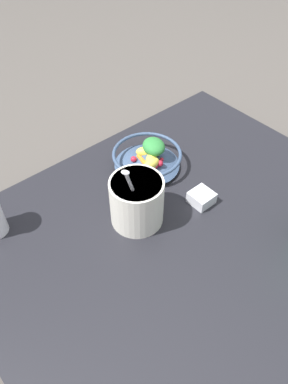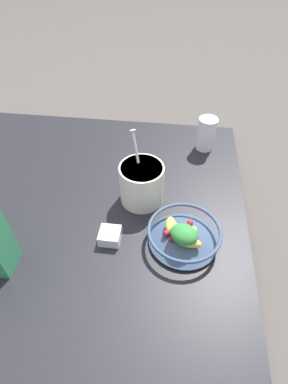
{
  "view_description": "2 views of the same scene",
  "coord_description": "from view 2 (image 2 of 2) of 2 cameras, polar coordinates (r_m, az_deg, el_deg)",
  "views": [
    {
      "loc": [
        0.48,
        0.3,
        0.79
      ],
      "look_at": [
        0.03,
        -0.22,
        0.09
      ],
      "focal_mm": 35.0,
      "sensor_mm": 36.0,
      "label": 1
    },
    {
      "loc": [
        -0.58,
        -0.28,
        0.74
      ],
      "look_at": [
        0.06,
        -0.21,
        0.08
      ],
      "focal_mm": 28.0,
      "sensor_mm": 36.0,
      "label": 2
    }
  ],
  "objects": [
    {
      "name": "spice_jar",
      "position": [
        0.86,
        -6.49,
        -8.34
      ],
      "size": [
        0.06,
        0.06,
        0.03
      ],
      "color": "silver",
      "rests_on": "countertop"
    },
    {
      "name": "countertop",
      "position": [
        0.97,
        -12.68,
        -4.11
      ],
      "size": [
        1.05,
        1.05,
        0.04
      ],
      "color": "black",
      "rests_on": "ground_plane"
    },
    {
      "name": "ground_plane",
      "position": [
        0.98,
        -12.52,
        -4.78
      ],
      "size": [
        6.0,
        6.0,
        0.0
      ],
      "primitive_type": "plane",
      "color": "#4C4742"
    },
    {
      "name": "drinking_cup",
      "position": [
        1.15,
        11.8,
        10.95
      ],
      "size": [
        0.07,
        0.07,
        0.13
      ],
      "color": "white",
      "rests_on": "countertop"
    },
    {
      "name": "yogurt_tub",
      "position": [
        0.91,
        -0.45,
        1.92
      ],
      "size": [
        0.14,
        0.14,
        0.23
      ],
      "color": "silver",
      "rests_on": "countertop"
    },
    {
      "name": "fruit_bowl",
      "position": [
        0.83,
        7.55,
        -8.03
      ],
      "size": [
        0.2,
        0.2,
        0.09
      ],
      "color": "#384C6B",
      "rests_on": "countertop"
    }
  ]
}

